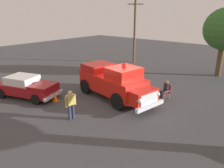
{
  "coord_description": "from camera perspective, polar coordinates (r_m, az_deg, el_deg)",
  "views": [
    {
      "loc": [
        -8.11,
        10.27,
        5.62
      ],
      "look_at": [
        0.78,
        -0.24,
        0.94
      ],
      "focal_mm": 34.2,
      "sensor_mm": 36.0,
      "label": 1
    }
  ],
  "objects": [
    {
      "name": "vintage_fire_truck",
      "position": [
        14.29,
        0.6,
        0.74
      ],
      "size": [
        6.24,
        3.24,
        2.59
      ],
      "color": "black",
      "rests_on": "ground"
    },
    {
      "name": "classic_hot_rod",
      "position": [
        15.77,
        -21.82,
        -0.63
      ],
      "size": [
        4.73,
        3.18,
        1.46
      ],
      "color": "black",
      "rests_on": "ground"
    },
    {
      "name": "spectator_seated",
      "position": [
        14.71,
        14.06,
        -1.37
      ],
      "size": [
        0.58,
        0.64,
        1.29
      ],
      "color": "#383842",
      "rests_on": "ground"
    },
    {
      "name": "lawn_chair_spare",
      "position": [
        17.71,
        4.04,
        2.22
      ],
      "size": [
        0.67,
        0.68,
        1.02
      ],
      "color": "#B7BABF",
      "rests_on": "ground"
    },
    {
      "name": "utility_pole",
      "position": [
        24.66,
        6.09,
        14.06
      ],
      "size": [
        1.24,
        1.33,
        6.99
      ],
      "color": "brown",
      "rests_on": "ground"
    },
    {
      "name": "traffic_cone",
      "position": [
        14.56,
        -14.94,
        -3.3
      ],
      "size": [
        0.4,
        0.4,
        0.64
      ],
      "color": "orange",
      "rests_on": "ground"
    },
    {
      "name": "lawn_chair_near_truck",
      "position": [
        14.81,
        14.46,
        -1.7
      ],
      "size": [
        0.67,
        0.67,
        1.02
      ],
      "color": "#B7BABF",
      "rests_on": "ground"
    },
    {
      "name": "spectator_standing",
      "position": [
        11.71,
        -10.99,
        -5.01
      ],
      "size": [
        0.33,
        0.65,
        1.68
      ],
      "color": "#2D334C",
      "rests_on": "ground"
    },
    {
      "name": "ground_plane",
      "position": [
        14.24,
        1.77,
        -4.48
      ],
      "size": [
        60.0,
        60.0,
        0.0
      ],
      "primitive_type": "plane",
      "color": "#424244"
    }
  ]
}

